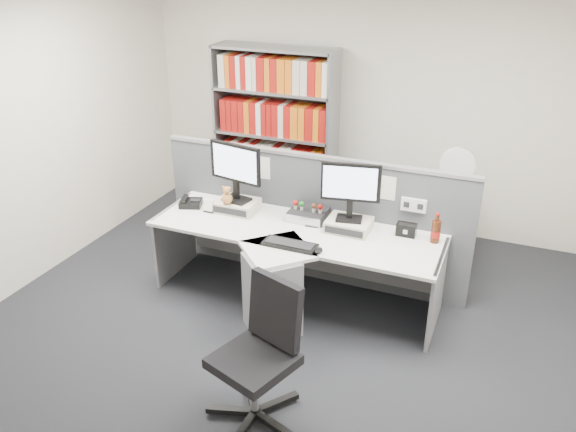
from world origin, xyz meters
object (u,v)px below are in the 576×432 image
at_px(keyboard, 290,244).
at_px(desk_fan, 457,168).
at_px(desktop_pc, 308,214).
at_px(desk_phone, 190,203).
at_px(shelving_unit, 275,138).
at_px(desk, 286,266).
at_px(monitor_right, 351,187).
at_px(mouse, 319,251).
at_px(filing_cabinet, 448,234).
at_px(cola_bottle, 436,231).
at_px(desk_calendar, 209,207).
at_px(office_chair, 262,350).
at_px(monitor_left, 235,167).
at_px(speaker, 406,230).

xyz_separation_m(keyboard, desk_fan, (1.12, 1.49, 0.32)).
relative_size(desktop_pc, desk_fan, 0.58).
relative_size(desk_phone, shelving_unit, 0.13).
relative_size(desk, desk_phone, 10.21).
distance_m(monitor_right, mouse, 0.64).
bearing_deg(shelving_unit, desk_fan, -12.08).
bearing_deg(filing_cabinet, desk, -130.61).
bearing_deg(mouse, monitor_right, 77.85).
relative_size(desktop_pc, cola_bottle, 1.25).
xyz_separation_m(desk_calendar, office_chair, (1.21, -1.47, -0.23)).
distance_m(desk_phone, cola_bottle, 2.31).
distance_m(desk, office_chair, 1.26).
bearing_deg(keyboard, desktop_pc, 94.58).
bearing_deg(desk_fan, desk_calendar, -151.13).
xyz_separation_m(filing_cabinet, desk_fan, (0.00, -0.00, 0.71)).
distance_m(monitor_left, desktop_pc, 0.79).
distance_m(monitor_left, desk_fan, 2.12).
bearing_deg(monitor_right, filing_cabinet, 53.29).
bearing_deg(monitor_right, mouse, -102.15).
bearing_deg(desk, shelving_unit, 115.96).
bearing_deg(desk, monitor_left, 149.72).
bearing_deg(desk_phone, desktop_pc, 7.92).
bearing_deg(cola_bottle, desk, -159.39).
relative_size(mouse, office_chair, 0.10).
height_order(mouse, desk_fan, desk_fan).
relative_size(desktop_pc, office_chair, 0.33).
relative_size(desk_calendar, desk_fan, 0.21).
height_order(monitor_left, filing_cabinet, monitor_left).
xyz_separation_m(desk_calendar, cola_bottle, (2.06, 0.19, 0.05)).
bearing_deg(cola_bottle, filing_cabinet, 88.96).
relative_size(monitor_right, speaker, 3.10).
bearing_deg(office_chair, desk_fan, 71.66).
bearing_deg(filing_cabinet, cola_bottle, -91.04).
bearing_deg(desk_calendar, monitor_right, 5.68).
bearing_deg(cola_bottle, keyboard, -154.17).
relative_size(monitor_right, mouse, 5.14).
bearing_deg(desk, desktop_pc, 85.91).
bearing_deg(cola_bottle, speaker, 173.80).
relative_size(keyboard, filing_cabinet, 0.66).
relative_size(desk, mouse, 25.69).
height_order(mouse, cola_bottle, cola_bottle).
relative_size(desk, filing_cabinet, 3.71).
height_order(monitor_right, filing_cabinet, monitor_right).
xyz_separation_m(desktop_pc, desk_fan, (1.17, 0.94, 0.29)).
height_order(desk_phone, desk_calendar, desk_calendar).
bearing_deg(filing_cabinet, monitor_right, -126.71).
xyz_separation_m(keyboard, filing_cabinet, (1.12, 1.49, -0.38)).
distance_m(monitor_left, desk_calendar, 0.46).
bearing_deg(office_chair, desk_phone, 133.70).
bearing_deg(desk, desk_phone, 164.97).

